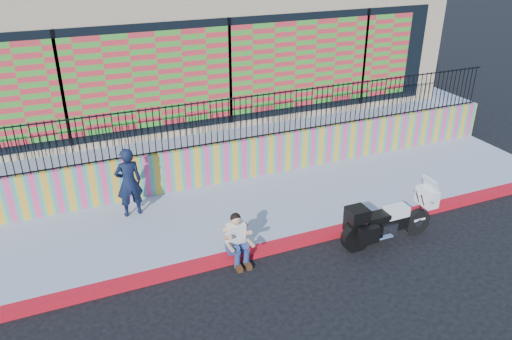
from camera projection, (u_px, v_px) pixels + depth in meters
ground at (298, 244)px, 10.99m from camera, size 90.00×90.00×0.00m
red_curb at (298, 241)px, 10.95m from camera, size 16.00×0.30×0.15m
sidewalk at (267, 206)px, 12.32m from camera, size 16.00×3.00×0.15m
mural_wall at (243, 159)px, 13.37m from camera, size 16.00×0.20×1.10m
metal_fence at (243, 118)px, 12.87m from camera, size 15.80×0.04×1.20m
elevated_platform at (190, 106)px, 17.63m from camera, size 16.00×10.00×1.25m
storefront_building at (187, 31)px, 16.31m from camera, size 14.00×8.06×4.00m
police_motorcycle at (387, 219)px, 10.81m from camera, size 2.23×0.74×1.39m
police_officer at (129, 182)px, 11.48m from camera, size 0.65×0.46×1.69m
seated_man at (238, 243)px, 10.22m from camera, size 0.54×0.71×1.06m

